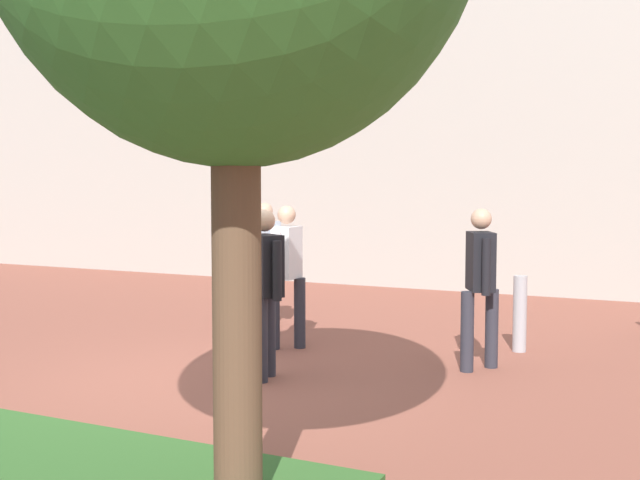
{
  "coord_description": "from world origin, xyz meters",
  "views": [
    {
      "loc": [
        4.32,
        -6.24,
        1.98
      ],
      "look_at": [
        0.32,
        2.18,
        1.3
      ],
      "focal_mm": 43.53,
      "sensor_mm": 36.0,
      "label": 1
    }
  ],
  "objects_px": {
    "bollard_steel": "(520,314)",
    "person_shirt_white": "(287,267)",
    "person_casual_tan": "(265,257)",
    "person_suited_navy": "(265,283)",
    "person_suited_dark": "(480,278)"
  },
  "relations": [
    {
      "from": "person_suited_navy",
      "to": "person_shirt_white",
      "type": "distance_m",
      "value": 1.47
    },
    {
      "from": "person_casual_tan",
      "to": "bollard_steel",
      "type": "bearing_deg",
      "value": -0.49
    },
    {
      "from": "bollard_steel",
      "to": "person_suited_dark",
      "type": "xyz_separation_m",
      "value": [
        -0.21,
        -1.08,
        0.53
      ]
    },
    {
      "from": "person_casual_tan",
      "to": "person_suited_navy",
      "type": "xyz_separation_m",
      "value": [
        1.38,
        -2.44,
        0.0
      ]
    },
    {
      "from": "person_suited_dark",
      "to": "person_suited_navy",
      "type": "bearing_deg",
      "value": -144.49
    },
    {
      "from": "bollard_steel",
      "to": "person_casual_tan",
      "type": "bearing_deg",
      "value": 179.51
    },
    {
      "from": "person_casual_tan",
      "to": "person_shirt_white",
      "type": "bearing_deg",
      "value": -49.75
    },
    {
      "from": "person_shirt_white",
      "to": "bollard_steel",
      "type": "bearing_deg",
      "value": 21.91
    },
    {
      "from": "bollard_steel",
      "to": "person_casual_tan",
      "type": "xyz_separation_m",
      "value": [
        -3.45,
        0.03,
        0.53
      ]
    },
    {
      "from": "person_casual_tan",
      "to": "person_suited_navy",
      "type": "bearing_deg",
      "value": -60.59
    },
    {
      "from": "bollard_steel",
      "to": "person_shirt_white",
      "type": "bearing_deg",
      "value": -158.09
    },
    {
      "from": "person_casual_tan",
      "to": "person_shirt_white",
      "type": "distance_m",
      "value": 1.39
    },
    {
      "from": "person_suited_navy",
      "to": "person_suited_dark",
      "type": "distance_m",
      "value": 2.29
    },
    {
      "from": "person_suited_navy",
      "to": "person_shirt_white",
      "type": "xyz_separation_m",
      "value": [
        -0.48,
        1.39,
        0.0
      ]
    },
    {
      "from": "person_casual_tan",
      "to": "person_shirt_white",
      "type": "xyz_separation_m",
      "value": [
        0.9,
        -1.06,
        0.0
      ]
    }
  ]
}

